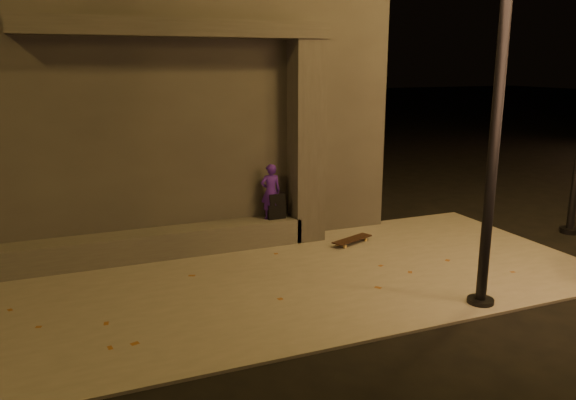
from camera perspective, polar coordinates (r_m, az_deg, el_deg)
name	(u,v)px	position (r m, az deg, el deg)	size (l,w,h in m)	color
ground	(304,347)	(6.79, 1.59, -14.73)	(120.00, 120.00, 0.00)	black
sidewalk	(249,285)	(8.48, -3.97, -8.61)	(11.00, 4.40, 0.04)	#6A655D
building	(130,95)	(12.05, -15.74, 10.24)	(9.00, 5.10, 5.22)	#3C3937
ledge	(130,247)	(9.72, -15.78, -4.62)	(6.00, 0.55, 0.45)	#4C4945
column	(306,143)	(10.19, 1.84, 5.84)	(0.55, 0.55, 3.60)	#3C3937
canopy	(179,28)	(9.47, -10.99, 16.78)	(5.00, 0.70, 0.28)	#3C3937
skateboarder	(271,192)	(10.08, -1.78, 0.86)	(0.37, 0.24, 1.01)	#3C1694
backpack	(275,209)	(10.19, -1.29, -0.97)	(0.34, 0.23, 0.47)	black
skateboard	(352,240)	(10.28, 6.53, -4.01)	(0.89, 0.52, 0.10)	black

